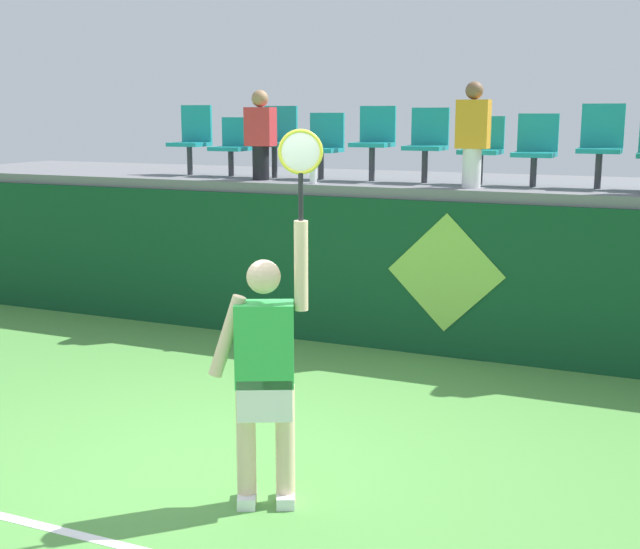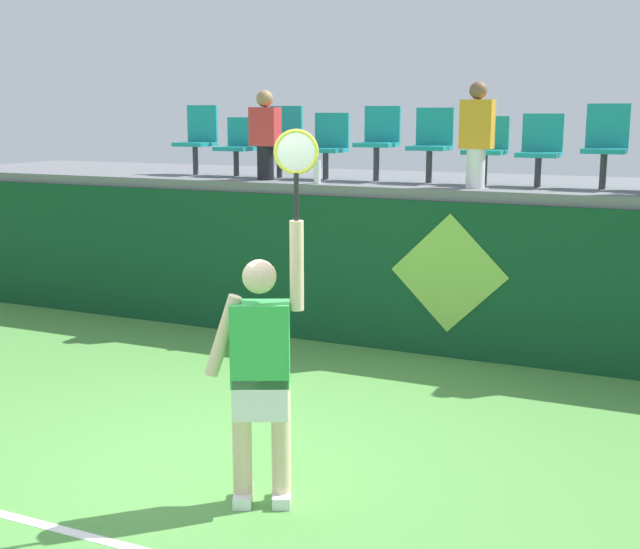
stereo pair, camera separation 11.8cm
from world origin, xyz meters
TOP-DOWN VIEW (x-y plane):
  - ground_plane at (0.00, 0.00)m, footprint 40.00×40.00m
  - court_back_wall at (0.00, 3.51)m, footprint 13.51×0.20m
  - spectator_platform at (0.00, 4.75)m, footprint 13.51×2.59m
  - court_baseline_stripe at (0.00, -1.26)m, footprint 12.16×0.08m
  - tennis_player at (0.63, -0.39)m, footprint 0.70×0.40m
  - water_bottle at (-0.80, 3.60)m, footprint 0.08×0.08m
  - stadium_chair_0 at (-2.81, 4.29)m, footprint 0.44×0.42m
  - stadium_chair_1 at (-2.20, 4.27)m, footprint 0.44×0.42m
  - stadium_chair_2 at (-1.59, 4.28)m, footprint 0.44×0.42m
  - stadium_chair_3 at (-0.97, 4.28)m, footprint 0.44×0.42m
  - stadium_chair_4 at (-0.32, 4.28)m, footprint 0.44×0.42m
  - stadium_chair_5 at (0.32, 4.28)m, footprint 0.44×0.42m
  - stadium_chair_6 at (0.96, 4.27)m, footprint 0.44×0.42m
  - stadium_chair_7 at (1.54, 4.28)m, footprint 0.44×0.42m
  - stadium_chair_8 at (2.21, 4.28)m, footprint 0.44×0.42m
  - spectator_1 at (-1.59, 3.84)m, footprint 0.34×0.20m
  - spectator_2 at (0.96, 3.81)m, footprint 0.34×0.20m
  - wall_signage_mount at (0.81, 3.40)m, footprint 1.27×0.01m

SIDE VIEW (x-z plane):
  - ground_plane at x=0.00m, z-range 0.00..0.00m
  - wall_signage_mount at x=0.81m, z-range -0.78..0.78m
  - court_baseline_stripe at x=0.00m, z-range 0.00..0.01m
  - court_back_wall at x=0.00m, z-range 0.00..1.67m
  - tennis_player at x=0.63m, z-range -0.31..2.18m
  - spectator_platform at x=0.00m, z-range 1.67..1.79m
  - water_bottle at x=-0.80m, z-range 1.79..2.05m
  - stadium_chair_1 at x=-2.20m, z-range 1.83..2.56m
  - stadium_chair_7 at x=1.54m, z-range 1.82..2.60m
  - stadium_chair_6 at x=0.96m, z-range 1.84..2.59m
  - stadium_chair_3 at x=-0.97m, z-range 1.82..2.61m
  - stadium_chair_5 at x=0.32m, z-range 1.84..2.69m
  - stadium_chair_0 at x=-2.81m, z-range 1.83..2.72m
  - stadium_chair_2 at x=-1.59m, z-range 1.84..2.71m
  - stadium_chair_8 at x=2.21m, z-range 1.83..2.72m
  - stadium_chair_4 at x=-0.32m, z-range 1.85..2.72m
  - spectator_1 at x=-1.59m, z-range 1.81..2.87m
  - spectator_2 at x=0.96m, z-range 1.81..2.93m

